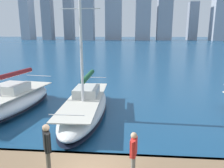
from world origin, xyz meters
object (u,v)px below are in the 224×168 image
object	(u,v)px
sailboat_forest	(86,106)
person_black_shirt	(47,144)
person_red_shirt	(134,150)
sailboat_maroon	(8,102)

from	to	relation	value
sailboat_forest	person_black_shirt	bearing A→B (deg)	90.92
person_black_shirt	person_red_shirt	size ratio (longest dim) A/B	1.13
sailboat_maroon	person_red_shirt	size ratio (longest dim) A/B	7.94
sailboat_maroon	person_black_shirt	xyz separation A→B (m)	(-5.46, 7.04, 0.92)
person_black_shirt	person_red_shirt	distance (m)	2.88
sailboat_maroon	person_black_shirt	size ratio (longest dim) A/B	7.00
person_red_shirt	sailboat_forest	bearing A→B (deg)	-66.04
sailboat_maroon	person_red_shirt	world-z (taller)	sailboat_maroon
person_red_shirt	person_black_shirt	bearing A→B (deg)	1.55
sailboat_forest	person_red_shirt	distance (m)	7.40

